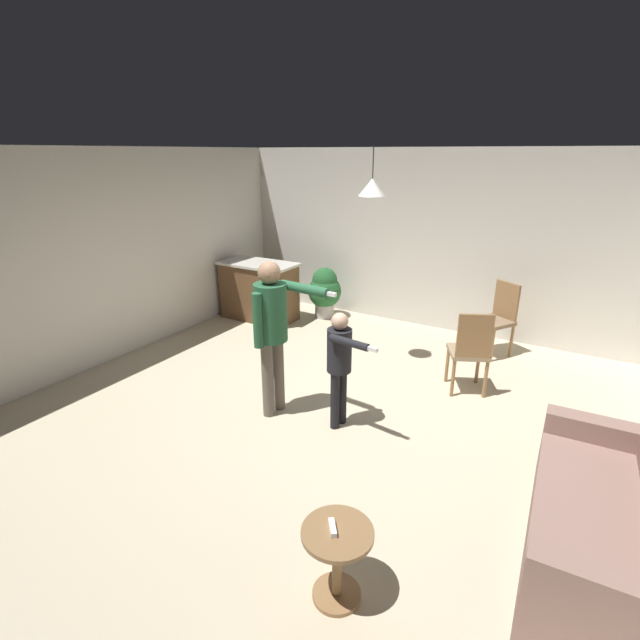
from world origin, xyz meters
The scene contains 13 objects.
ground centered at (0.00, 0.00, 0.00)m, with size 7.68×7.68×0.00m, color beige.
wall_back centered at (0.00, 3.20, 1.35)m, with size 6.40×0.10×2.70m, color beige.
wall_left centered at (-3.20, 0.00, 1.35)m, with size 0.10×6.40×2.70m, color beige.
couch_floral centered at (2.59, -0.66, 0.33)m, with size 0.93×1.83×1.00m.
kitchen_counter centered at (-2.45, 2.08, 0.48)m, with size 1.26×0.66×0.95m.
side_table_by_couch centered at (1.15, -1.83, 0.33)m, with size 0.44×0.44×0.52m.
person_adult centered at (-0.48, -0.23, 1.02)m, with size 0.83×0.48×1.65m.
person_child centered at (0.24, -0.11, 0.75)m, with size 0.60×0.40×1.21m.
dining_chair_by_counter centered at (1.17, 1.25, 0.55)m, with size 0.56×0.56×1.00m.
dining_chair_near_wall centered at (1.23, 2.58, 0.55)m, with size 0.58×0.58×1.00m.
potted_plant_corner centered at (-1.55, 2.69, 0.47)m, with size 0.55×0.55×0.85m.
spare_remote_on_table centered at (1.12, -1.84, 0.54)m, with size 0.04×0.13×0.04m, color white.
ceiling_light_pendant centered at (-0.15, 1.34, 2.25)m, with size 0.32×0.32×0.55m.
Camera 1 is at (2.16, -3.74, 2.64)m, focal length 26.10 mm.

